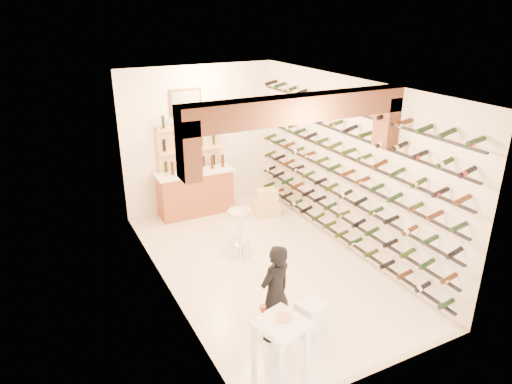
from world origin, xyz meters
TOP-DOWN VIEW (x-y plane):
  - ground at (0.00, 0.00)m, footprint 6.00×6.00m
  - room_shell at (0.00, -0.26)m, footprint 3.52×6.02m
  - wine_rack at (1.53, 0.00)m, footprint 0.32×5.70m
  - back_counter at (-0.30, 2.65)m, footprint 1.70×0.62m
  - back_shelving at (-0.30, 2.89)m, footprint 1.40×0.31m
  - tasting_table at (-1.09, -2.49)m, footprint 0.70×0.70m
  - white_stool at (-0.24, -1.89)m, footprint 0.42×0.42m
  - person at (-0.79, -1.81)m, footprint 0.61×0.48m
  - chrome_barstool at (-0.21, 0.55)m, footprint 0.46×0.46m
  - crate_lower at (1.05, 1.86)m, footprint 0.61×0.47m
  - crate_upper at (1.05, 1.86)m, footprint 0.50×0.38m

SIDE VIEW (x-z plane):
  - ground at x=0.00m, z-range 0.00..0.00m
  - crate_lower at x=1.05m, z-range 0.00..0.33m
  - white_stool at x=-0.24m, z-range 0.00..0.43m
  - crate_upper at x=1.05m, z-range 0.33..0.60m
  - chrome_barstool at x=-0.21m, z-range 0.07..0.96m
  - back_counter at x=-0.30m, z-range -0.11..1.18m
  - tasting_table at x=-1.09m, z-range 0.18..1.18m
  - person at x=-0.79m, z-range 0.00..1.45m
  - back_shelving at x=-0.30m, z-range -0.19..2.53m
  - wine_rack at x=1.53m, z-range 0.27..2.83m
  - room_shell at x=0.00m, z-range 0.65..3.86m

